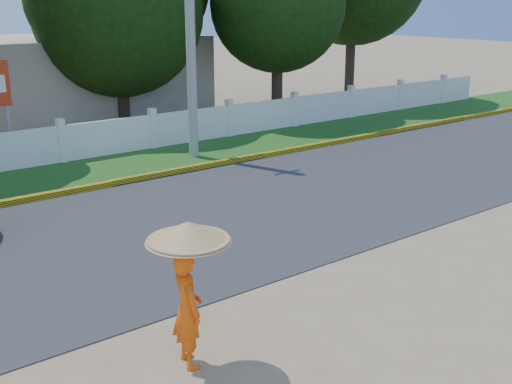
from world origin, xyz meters
The scene contains 8 objects.
ground centered at (0.00, 0.00, 0.00)m, with size 120.00×120.00×0.00m, color #9E8460.
road centered at (0.00, 4.50, 0.01)m, with size 60.00×7.00×0.02m, color #38383A.
grass_verge centered at (0.00, 9.75, 0.01)m, with size 60.00×3.50×0.03m, color #2D601E.
curb centered at (0.00, 8.05, 0.08)m, with size 40.00×0.18×0.16m, color yellow.
fence centered at (0.00, 11.20, 0.55)m, with size 40.00×0.10×1.10m, color silver.
building_near centered at (3.00, 18.00, 1.60)m, with size 10.00×6.00×3.20m, color #B7AD99.
utility_pole centered at (3.39, 9.42, 3.64)m, with size 0.28×0.28×7.27m, color gray.
monk_with_parasol centered at (-2.86, -0.25, 1.29)m, with size 1.09×1.09×1.98m.
Camera 1 is at (-6.77, -6.68, 4.64)m, focal length 45.00 mm.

